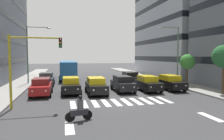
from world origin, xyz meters
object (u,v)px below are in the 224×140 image
Objects in this scene: car_0 at (170,82)px; car_row2_0 at (46,79)px; car_3 at (96,86)px; car_4 at (71,85)px; car_5 at (41,87)px; street_lamp_right at (31,48)px; street_tree_1 at (187,62)px; street_tree_0 at (224,56)px; bus_behind_traffic at (68,68)px; car_2 at (123,84)px; motorcycle_with_rider at (79,110)px; street_lamp_left at (175,50)px; car_row2_1 at (130,78)px; car_1 at (148,83)px; traffic_light_gantry at (25,60)px.

car_0 and car_row2_0 have the same top height.
car_4 is at bearing -19.51° from car_3.
car_4 is 2.90m from car_5.
street_tree_1 is (-19.76, 6.81, -1.77)m from street_lamp_right.
street_tree_0 is (-12.37, 3.34, 3.00)m from car_3.
car_4 is 13.72m from bus_behind_traffic.
car_2 is 1.00× the size of car_3.
street_lamp_left is at bearing -138.10° from motorcycle_with_rider.
car_0 is 1.00× the size of car_5.
car_row2_1 is at bearing -132.22° from car_3.
car_row2_0 is 16.40m from motorcycle_with_rider.
car_3 is (5.90, 0.50, 0.00)m from car_1.
car_row2_1 is 16.32m from traffic_light_gantry.
car_2 is at bearing -2.42° from car_0.
street_lamp_right is (18.20, -6.36, 0.25)m from street_lamp_left.
street_lamp_left reaches higher than car_0.
car_row2_1 is at bearing -62.05° from car_0.
car_row2_0 is 0.81× the size of traffic_light_gantry.
car_4 is 9.91m from car_row2_1.
bus_behind_traffic is (5.62, -13.68, 0.97)m from car_2.
street_tree_1 is at bearing -88.53° from street_tree_0.
street_lamp_right is at bearing -51.53° from car_3.
car_4 is (2.53, -0.90, 0.00)m from car_3.
car_row2_1 is (-11.23, 1.24, 0.00)m from car_row2_0.
street_lamp_right reaches higher than car_0.
car_5 is at bearing -71.34° from motorcycle_with_rider.
car_5 is 17.90m from street_tree_1.
traffic_light_gantry is at bearing 83.88° from car_5.
car_3 is 0.56× the size of street_lamp_right.
street_lamp_right is at bearing -28.45° from car_0.
car_1 is 0.81× the size of traffic_light_gantry.
motorcycle_with_rider is at bearing 91.19° from car_4.
car_1 is at bearing 28.99° from street_lamp_left.
car_2 is at bearing 142.04° from car_row2_0.
car_4 is at bearing -2.66° from car_1.
car_1 is 12.21m from motorcycle_with_rider.
traffic_light_gantry is (11.88, 5.16, 2.77)m from car_1.
street_lamp_right is (5.02, -8.60, 4.06)m from car_4.
street_tree_1 is at bearing 160.99° from street_lamp_right.
car_row2_0 is at bearing -31.48° from street_tree_0.
car_4 is at bearing 9.66° from street_lamp_left.
car_row2_0 is 11.30m from car_row2_1.
car_row2_1 is 11.72m from bus_behind_traffic.
car_1 is at bearing 177.34° from car_4.
bus_behind_traffic reaches higher than car_0.
car_3 is at bearing 125.84° from car_row2_0.
car_5 is (2.89, 0.27, 0.00)m from car_4.
car_2 is at bearing -24.58° from street_tree_0.
street_tree_1 reaches higher than car_3.
traffic_light_gantry reaches higher than car_row2_0.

